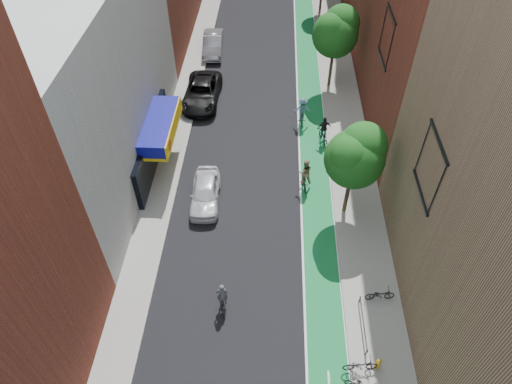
# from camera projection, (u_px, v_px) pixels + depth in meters

# --- Properties ---
(ground) EXTENTS (160.00, 160.00, 0.00)m
(ground) POSITION_uv_depth(u_px,v_px,m) (243.00, 367.00, 21.35)
(ground) COLOR black
(ground) RESTS_ON ground
(bike_lane) EXTENTS (2.00, 68.00, 0.01)m
(bike_lane) POSITION_uv_depth(u_px,v_px,m) (308.00, 73.00, 39.36)
(bike_lane) COLOR #167C3E
(bike_lane) RESTS_ON ground
(sidewalk_left) EXTENTS (2.00, 68.00, 0.15)m
(sidewalk_left) POSITION_uv_depth(u_px,v_px,m) (193.00, 70.00, 39.62)
(sidewalk_left) COLOR gray
(sidewalk_left) RESTS_ON ground
(sidewalk_right) EXTENTS (3.00, 68.00, 0.15)m
(sidewalk_right) POSITION_uv_depth(u_px,v_px,m) (337.00, 73.00, 39.23)
(sidewalk_right) COLOR gray
(sidewalk_right) RESTS_ON ground
(building_left_white) EXTENTS (8.00, 20.00, 12.00)m
(building_left_white) POSITION_uv_depth(u_px,v_px,m) (72.00, 86.00, 27.16)
(building_left_white) COLOR silver
(building_left_white) RESTS_ON ground
(tree_near) EXTENTS (3.40, 3.36, 6.42)m
(tree_near) POSITION_uv_depth(u_px,v_px,m) (356.00, 155.00, 24.83)
(tree_near) COLOR #332619
(tree_near) RESTS_ON ground
(tree_mid) EXTENTS (3.55, 3.53, 6.74)m
(tree_mid) POSITION_uv_depth(u_px,v_px,m) (336.00, 31.00, 34.43)
(tree_mid) COLOR #332619
(tree_mid) RESTS_ON ground
(parked_car_white) EXTENTS (1.92, 4.40, 1.47)m
(parked_car_white) POSITION_uv_depth(u_px,v_px,m) (205.00, 192.00, 28.31)
(parked_car_white) COLOR silver
(parked_car_white) RESTS_ON ground
(parked_car_black) EXTENTS (2.81, 5.86, 1.61)m
(parked_car_black) POSITION_uv_depth(u_px,v_px,m) (202.00, 92.00, 35.90)
(parked_car_black) COLOR black
(parked_car_black) RESTS_ON ground
(parked_car_silver) EXTENTS (1.93, 4.92, 1.59)m
(parked_car_silver) POSITION_uv_depth(u_px,v_px,m) (213.00, 44.00, 41.39)
(parked_car_silver) COLOR #97999F
(parked_car_silver) RESTS_ON ground
(cyclist_lead) EXTENTS (0.80, 1.62, 1.91)m
(cyclist_lead) POSITION_uv_depth(u_px,v_px,m) (222.00, 300.00, 23.09)
(cyclist_lead) COLOR black
(cyclist_lead) RESTS_ON ground
(cyclist_lane_near) EXTENTS (0.98, 1.62, 2.20)m
(cyclist_lane_near) POSITION_uv_depth(u_px,v_px,m) (305.00, 176.00, 29.02)
(cyclist_lane_near) COLOR black
(cyclist_lane_near) RESTS_ON ground
(cyclist_lane_mid) EXTENTS (1.08, 1.88, 2.07)m
(cyclist_lane_mid) POSITION_uv_depth(u_px,v_px,m) (324.00, 133.00, 32.36)
(cyclist_lane_mid) COLOR black
(cyclist_lane_mid) RESTS_ON ground
(cyclist_lane_far) EXTENTS (1.22, 1.72, 2.16)m
(cyclist_lane_far) POSITION_uv_depth(u_px,v_px,m) (302.00, 112.00, 33.77)
(cyclist_lane_far) COLOR black
(cyclist_lane_far) RESTS_ON ground
(parked_bike_near) EXTENTS (1.61, 0.71, 0.82)m
(parked_bike_near) POSITION_uv_depth(u_px,v_px,m) (380.00, 295.00, 23.43)
(parked_bike_near) COLOR black
(parked_bike_near) RESTS_ON sidewalk_right
(parked_bike_far) EXTENTS (1.67, 0.72, 0.85)m
(parked_bike_far) POSITION_uv_depth(u_px,v_px,m) (360.00, 365.00, 20.82)
(parked_bike_far) COLOR black
(parked_bike_far) RESTS_ON sidewalk_right
(fire_hydrant) EXTENTS (0.24, 0.24, 0.70)m
(fire_hydrant) POSITION_uv_depth(u_px,v_px,m) (378.00, 363.00, 20.94)
(fire_hydrant) COLOR gold
(fire_hydrant) RESTS_ON sidewalk_right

